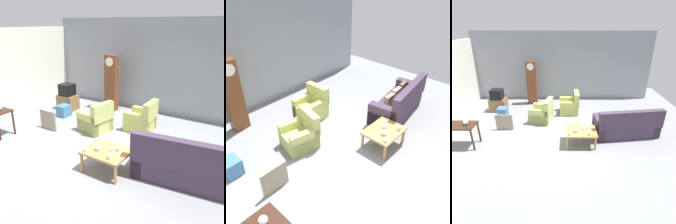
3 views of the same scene
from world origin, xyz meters
The scene contains 18 objects.
ground_plane centered at (0.00, 0.00, 0.00)m, with size 10.40×10.40×0.00m, color gray.
garage_door_wall centered at (0.00, 3.60, 1.60)m, with size 8.40×0.16×3.20m, color gray.
couch_floral centered at (2.21, -0.01, 0.36)m, with size 2.20×1.14×1.04m.
armchair_olive_near centered at (-0.74, 1.01, 0.31)m, with size 0.92×0.90×0.92m.
armchair_olive_far centered at (0.35, 1.79, 0.31)m, with size 0.81×0.79×0.92m.
coffee_table_wood centered at (0.65, -0.52, 0.41)m, with size 0.96×0.76×0.48m.
console_table_dark centered at (-3.20, -0.67, 0.64)m, with size 1.30×0.56×0.74m.
grandfather_clock centered at (-1.39, 2.85, 1.00)m, with size 0.44×0.30×1.99m.
tv_stand_cabinet centered at (-2.76, 2.01, 0.27)m, with size 0.68×0.52×0.54m, color brown.
tv_crt centered at (-2.76, 2.01, 0.75)m, with size 0.48×0.44×0.42m, color black.
framed_picture_leaning centered at (-2.01, 0.32, 0.30)m, with size 0.60×0.05×0.59m, color gray.
storage_box_blue centered at (-2.39, 1.39, 0.20)m, with size 0.36×0.39×0.39m, color teal.
glass_dome_cloche centered at (-2.82, -0.65, 0.82)m, with size 0.15×0.15×0.15m, color silver.
cup_white_porcelain centered at (0.30, -0.78, 0.51)m, with size 0.09×0.09×0.07m, color white.
cup_blue_rimmed centered at (0.87, -0.39, 0.51)m, with size 0.09×0.09×0.08m, color silver.
cup_cream_tall centered at (0.90, -0.78, 0.52)m, with size 0.08×0.08×0.10m, color beige.
bowl_white_stacked centered at (0.75, -0.44, 0.50)m, with size 0.14×0.14×0.05m, color white.
bowl_shallow_green centered at (0.50, -0.60, 0.51)m, with size 0.14×0.14×0.07m, color #B2C69E.
Camera 3 is at (0.18, -5.67, 3.53)m, focal length 30.77 mm.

